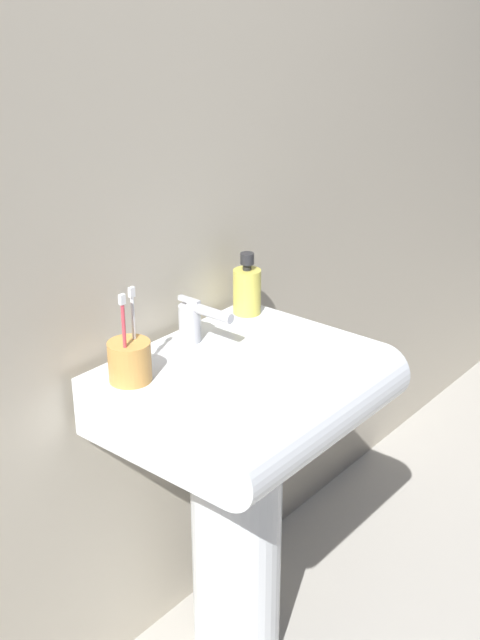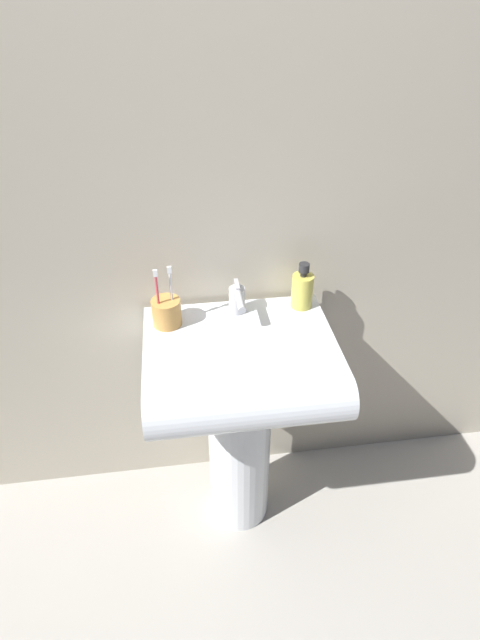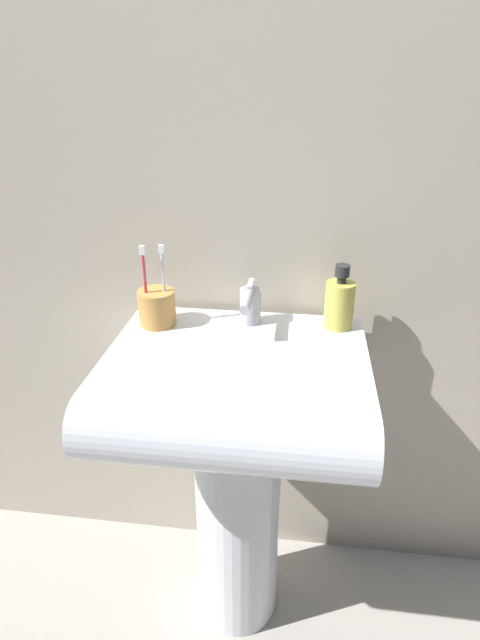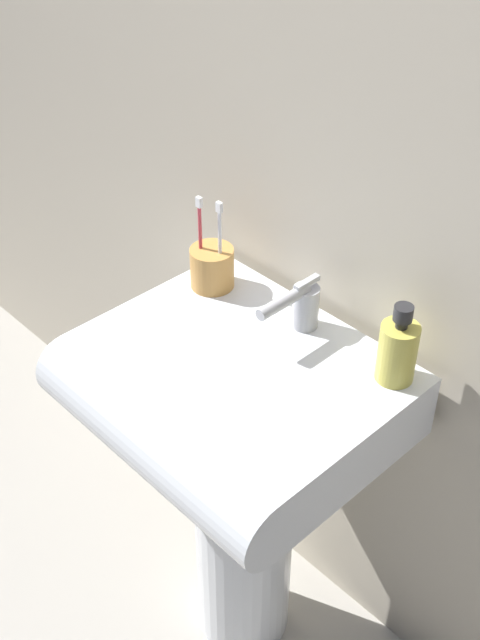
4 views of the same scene
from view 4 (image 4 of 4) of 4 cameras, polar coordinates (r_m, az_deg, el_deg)
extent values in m
plane|color=#ADA89E|center=(2.00, 0.27, -20.26)|extent=(6.00, 6.00, 0.00)
cube|color=#B7AD99|center=(1.34, 8.23, 15.67)|extent=(5.00, 0.05, 2.40)
cylinder|color=white|center=(1.73, 0.30, -14.36)|extent=(0.21, 0.21, 0.67)
cube|color=white|center=(1.44, 0.35, -4.54)|extent=(0.54, 0.40, 0.13)
cylinder|color=white|center=(1.34, -5.83, -8.44)|extent=(0.54, 0.13, 0.13)
cylinder|color=#B7B7BC|center=(1.44, 4.68, 0.93)|extent=(0.05, 0.05, 0.08)
cylinder|color=#B7B7BC|center=(1.38, 3.14, 1.31)|extent=(0.02, 0.12, 0.02)
cube|color=#B7B7BC|center=(1.41, 4.79, 2.67)|extent=(0.01, 0.06, 0.01)
cylinder|color=#D19347|center=(1.54, -2.00, 3.75)|extent=(0.09, 0.09, 0.08)
cylinder|color=#D83F4C|center=(1.52, -2.83, 5.51)|extent=(0.01, 0.01, 0.16)
cube|color=white|center=(1.48, -2.93, 8.37)|extent=(0.01, 0.01, 0.02)
cylinder|color=white|center=(1.51, -1.43, 5.15)|extent=(0.01, 0.01, 0.16)
cube|color=white|center=(1.46, -1.49, 8.02)|extent=(0.01, 0.01, 0.02)
cylinder|color=gold|center=(1.34, 11.12, -2.30)|extent=(0.07, 0.07, 0.11)
cylinder|color=#262628|center=(1.31, 11.43, -0.24)|extent=(0.02, 0.02, 0.01)
cylinder|color=#262628|center=(1.29, 11.54, 0.48)|extent=(0.03, 0.03, 0.03)
camera|label=1|loc=(1.93, -53.72, 18.77)|focal=45.00mm
camera|label=2|loc=(0.98, -68.76, 13.45)|focal=28.00mm
camera|label=3|loc=(0.77, -47.07, -6.80)|focal=28.00mm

